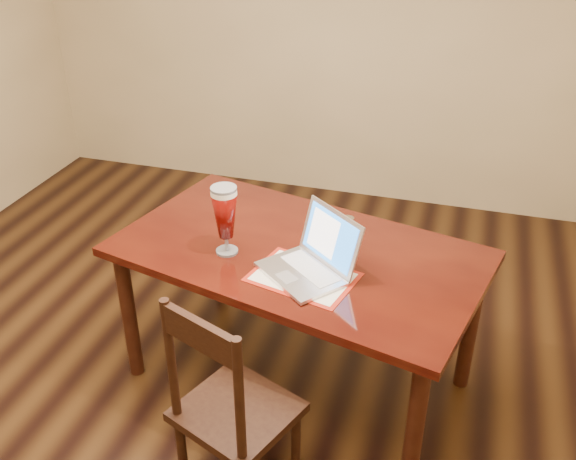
% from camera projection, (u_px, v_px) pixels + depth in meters
% --- Properties ---
extents(ground, '(5.00, 5.00, 0.00)m').
position_uv_depth(ground, '(197.00, 403.00, 3.17)').
color(ground, black).
rests_on(ground, ground).
extents(room_shell, '(4.51, 5.01, 2.71)m').
position_uv_depth(room_shell, '(161.00, 44.00, 2.29)').
color(room_shell, tan).
rests_on(room_shell, ground).
extents(dining_table, '(1.83, 1.30, 1.11)m').
position_uv_depth(dining_table, '(296.00, 265.00, 2.98)').
color(dining_table, '#441209').
rests_on(dining_table, ground).
extents(dining_chair, '(0.54, 0.53, 1.00)m').
position_uv_depth(dining_chair, '(231.00, 411.00, 2.50)').
color(dining_chair, black).
rests_on(dining_chair, ground).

